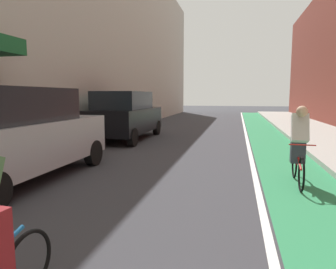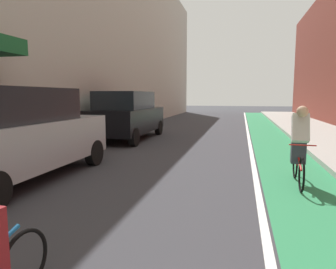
# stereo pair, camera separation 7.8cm
# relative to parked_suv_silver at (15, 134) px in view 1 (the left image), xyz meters

# --- Properties ---
(ground_plane) EXTENTS (86.28, 86.28, 0.00)m
(ground_plane) POSITION_rel_parked_suv_silver_xyz_m (2.81, 7.02, -1.02)
(ground_plane) COLOR #38383D
(bike_lane_paint) EXTENTS (1.60, 39.22, 0.00)m
(bike_lane_paint) POSITION_rel_parked_suv_silver_xyz_m (5.87, 9.02, -1.02)
(bike_lane_paint) COLOR #2D8451
(bike_lane_paint) RESTS_ON ground
(lane_divider_stripe) EXTENTS (0.12, 39.22, 0.00)m
(lane_divider_stripe) POSITION_rel_parked_suv_silver_xyz_m (4.97, 9.02, -1.02)
(lane_divider_stripe) COLOR white
(lane_divider_stripe) RESTS_ON ground
(sidewalk_right) EXTENTS (3.12, 39.22, 0.14)m
(sidewalk_right) POSITION_rel_parked_suv_silver_xyz_m (8.23, 9.02, -0.95)
(sidewalk_right) COLOR #A8A59E
(sidewalk_right) RESTS_ON ground
(building_facade_left) EXTENTS (4.15, 39.22, 10.73)m
(building_facade_left) POSITION_rel_parked_suv_silver_xyz_m (-2.85, 9.00, 4.34)
(building_facade_left) COLOR #B2ADA3
(building_facade_left) RESTS_ON ground
(parked_suv_silver) EXTENTS (2.01, 4.52, 1.98)m
(parked_suv_silver) POSITION_rel_parked_suv_silver_xyz_m (0.00, 0.00, 0.00)
(parked_suv_silver) COLOR #9EA0A8
(parked_suv_silver) RESTS_ON ground
(parked_suv_black) EXTENTS (2.02, 4.59, 1.98)m
(parked_suv_black) POSITION_rel_parked_suv_silver_xyz_m (0.00, 6.53, 0.00)
(parked_suv_black) COLOR black
(parked_suv_black) RESTS_ON ground
(cyclist_mid) EXTENTS (0.48, 1.73, 1.62)m
(cyclist_mid) POSITION_rel_parked_suv_silver_xyz_m (5.78, 1.08, -0.17)
(cyclist_mid) COLOR black
(cyclist_mid) RESTS_ON ground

